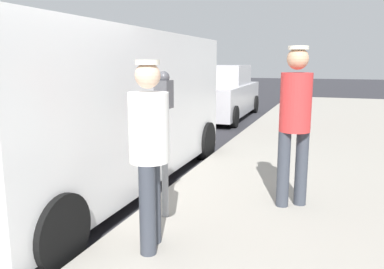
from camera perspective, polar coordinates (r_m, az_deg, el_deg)
ground_plane at (r=4.36m, az=-25.83°, el=-14.29°), size 80.00×80.00×0.00m
parking_meter_near at (r=3.94m, az=-4.11°, el=2.14°), size 0.14×0.18×1.52m
pedestrian_in_white at (r=3.28m, az=-6.32°, el=-1.49°), size 0.34×0.35×1.63m
pedestrian_in_red at (r=4.40m, az=14.88°, el=2.64°), size 0.34×0.34×1.78m
parked_van at (r=5.53m, az=-14.27°, el=4.02°), size 2.13×5.20×2.15m
parked_sedan_ahead at (r=12.33m, az=3.93°, el=5.92°), size 2.02×4.44×1.65m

